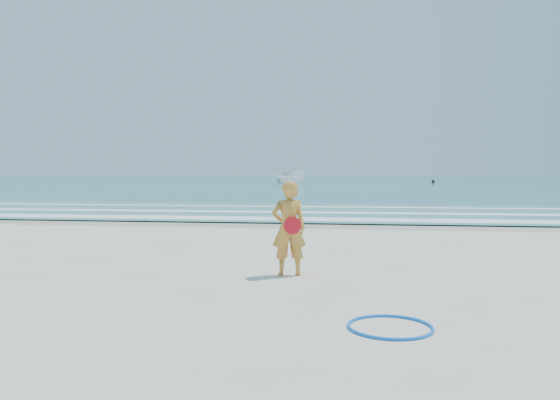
# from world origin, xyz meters

# --- Properties ---
(ground) EXTENTS (400.00, 400.00, 0.00)m
(ground) POSITION_xyz_m (0.00, 0.00, 0.00)
(ground) COLOR silver
(ground) RESTS_ON ground
(wet_sand) EXTENTS (400.00, 2.40, 0.00)m
(wet_sand) POSITION_xyz_m (0.00, 9.00, 0.00)
(wet_sand) COLOR #B2A893
(wet_sand) RESTS_ON ground
(ocean) EXTENTS (400.00, 190.00, 0.04)m
(ocean) POSITION_xyz_m (0.00, 105.00, 0.02)
(ocean) COLOR #19727F
(ocean) RESTS_ON ground
(shallow) EXTENTS (400.00, 10.00, 0.01)m
(shallow) POSITION_xyz_m (0.00, 14.00, 0.04)
(shallow) COLOR #59B7AD
(shallow) RESTS_ON ocean
(foam_near) EXTENTS (400.00, 1.40, 0.01)m
(foam_near) POSITION_xyz_m (0.00, 10.30, 0.05)
(foam_near) COLOR white
(foam_near) RESTS_ON shallow
(foam_mid) EXTENTS (400.00, 0.90, 0.01)m
(foam_mid) POSITION_xyz_m (0.00, 13.20, 0.05)
(foam_mid) COLOR white
(foam_mid) RESTS_ON shallow
(foam_far) EXTENTS (400.00, 0.60, 0.01)m
(foam_far) POSITION_xyz_m (0.00, 16.50, 0.05)
(foam_far) COLOR white
(foam_far) RESTS_ON shallow
(hoop) EXTENTS (1.08, 1.08, 0.03)m
(hoop) POSITION_xyz_m (2.48, -1.73, 0.02)
(hoop) COLOR blue
(hoop) RESTS_ON ground
(boat) EXTENTS (5.44, 3.73, 1.97)m
(boat) POSITION_xyz_m (-6.69, 66.01, 1.02)
(boat) COLOR white
(boat) RESTS_ON ocean
(buoy) EXTENTS (0.44, 0.44, 0.44)m
(buoy) POSITION_xyz_m (12.35, 68.74, 0.26)
(buoy) COLOR black
(buoy) RESTS_ON ocean
(woman) EXTENTS (0.60, 0.47, 1.45)m
(woman) POSITION_xyz_m (1.10, 0.96, 0.73)
(woman) COLOR #C9862F
(woman) RESTS_ON ground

